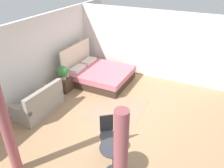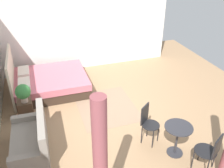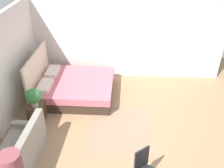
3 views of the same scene
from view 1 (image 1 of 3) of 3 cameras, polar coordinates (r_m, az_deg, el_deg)
name	(u,v)px [view 1 (image 1 of 3)]	position (r m, az deg, el deg)	size (l,w,h in m)	color
ground_plane	(117,116)	(6.65, 1.34, -8.15)	(8.92, 8.85, 0.02)	#9E7A56
wall_back	(34,59)	(7.54, -19.34, 6.03)	(8.92, 0.12, 2.54)	silver
wall_right	(151,45)	(8.54, 9.85, 9.89)	(0.12, 5.85, 2.54)	silver
area_rug	(117,110)	(6.88, 1.22, -6.57)	(1.81, 1.53, 0.01)	#93755B
bed	(99,74)	(8.37, -3.43, 2.53)	(1.85, 2.15, 1.29)	#38281E
couch	(40,104)	(6.94, -17.97, -4.96)	(1.46, 0.79, 0.89)	gray
nightstand	(66,84)	(7.91, -11.75, -0.06)	(0.50, 0.36, 0.48)	#473323
potted_plant	(63,72)	(7.59, -12.44, 3.02)	(0.37, 0.37, 0.48)	tan
vase	(67,74)	(7.83, -11.44, 2.54)	(0.11, 0.11, 0.22)	silver
balcony_table	(113,155)	(4.83, 0.37, -17.71)	(0.58, 0.58, 0.71)	#2D2D33
cafe_chair_near_window	(107,130)	(5.27, -1.24, -11.77)	(0.55, 0.55, 0.94)	black
curtain_right	(6,128)	(4.84, -25.43, -10.14)	(0.21, 0.21, 2.35)	#994C51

